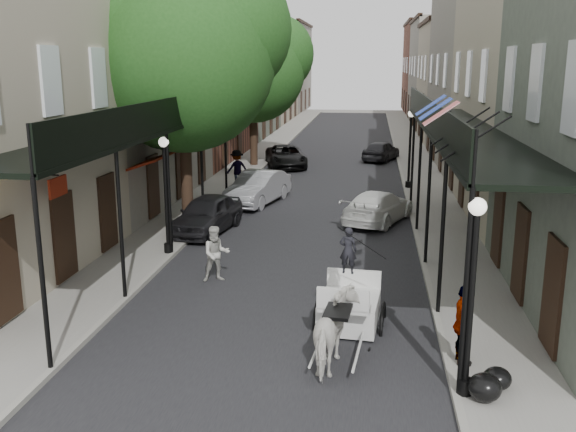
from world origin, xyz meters
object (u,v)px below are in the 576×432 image
(pedestrian_walking, at_px, (216,254))
(tree_near, at_px, (194,50))
(pedestrian_sidewalk_left, at_px, (237,168))
(horse, at_px, (337,332))
(lamppost_right_near, at_px, (471,295))
(car_left_far, at_px, (286,156))
(car_right_near, at_px, (378,207))
(lamppost_left, at_px, (166,194))
(car_left_mid, at_px, (258,188))
(car_left_near, at_px, (207,214))
(carriage, at_px, (352,282))
(pedestrian_sidewalk_right, at_px, (463,325))
(lamppost_right_far, at_px, (410,148))
(car_right_far, at_px, (381,151))
(tree_far, at_px, (259,66))

(pedestrian_walking, bearing_deg, tree_near, 87.15)
(pedestrian_sidewalk_left, bearing_deg, horse, 70.74)
(lamppost_right_near, relative_size, horse, 2.02)
(car_left_far, distance_m, car_right_near, 13.73)
(horse, relative_size, pedestrian_sidewalk_left, 1.03)
(lamppost_left, xyz_separation_m, car_left_mid, (1.50, 8.00, -1.34))
(pedestrian_walking, distance_m, car_left_mid, 10.16)
(car_left_near, bearing_deg, pedestrian_sidewalk_left, 103.12)
(lamppost_left, height_order, horse, lamppost_left)
(carriage, distance_m, pedestrian_sidewalk_right, 3.14)
(tree_near, xyz_separation_m, pedestrian_walking, (2.20, -6.32, -5.69))
(lamppost_right_far, distance_m, horse, 19.20)
(lamppost_left, height_order, carriage, lamppost_left)
(lamppost_left, height_order, car_left_far, lamppost_left)
(pedestrian_walking, bearing_deg, lamppost_right_far, 44.64)
(horse, xyz_separation_m, car_right_far, (1.21, 28.19, -0.14))
(pedestrian_walking, bearing_deg, pedestrian_sidewalk_right, -58.52)
(tree_near, relative_size, lamppost_left, 2.60)
(horse, bearing_deg, tree_near, -57.11)
(lamppost_left, distance_m, car_left_mid, 8.25)
(horse, distance_m, car_right_near, 12.37)
(pedestrian_sidewalk_right, distance_m, car_left_near, 12.47)
(lamppost_left, bearing_deg, lamppost_right_far, 55.65)
(car_left_far, relative_size, car_right_far, 1.23)
(tree_near, distance_m, pedestrian_sidewalk_left, 8.93)
(lamppost_right_near, height_order, lamppost_left, same)
(lamppost_right_near, relative_size, lamppost_right_far, 1.00)
(pedestrian_sidewalk_right, height_order, car_left_near, pedestrian_sidewalk_right)
(pedestrian_walking, height_order, pedestrian_sidewalk_right, pedestrian_sidewalk_right)
(tree_far, distance_m, car_left_near, 16.04)
(pedestrian_walking, bearing_deg, lamppost_right_near, -65.86)
(pedestrian_sidewalk_right, bearing_deg, lamppost_right_far, -0.82)
(lamppost_right_near, relative_size, car_left_far, 0.81)
(tree_far, xyz_separation_m, lamppost_right_far, (8.35, -6.18, -3.79))
(carriage, bearing_deg, tree_near, 129.95)
(lamppost_right_far, distance_m, car_right_near, 6.98)
(tree_near, distance_m, lamppost_right_far, 12.24)
(lamppost_left, bearing_deg, car_right_far, 71.74)
(car_right_near, bearing_deg, pedestrian_walking, 79.59)
(horse, relative_size, car_left_mid, 0.43)
(carriage, bearing_deg, car_left_near, 131.06)
(horse, bearing_deg, pedestrian_sidewalk_left, -66.97)
(lamppost_left, relative_size, pedestrian_sidewalk_right, 2.23)
(pedestrian_sidewalk_left, height_order, car_left_far, pedestrian_sidewalk_left)
(car_left_far, height_order, car_right_near, car_left_far)
(pedestrian_sidewalk_right, distance_m, car_right_far, 27.95)
(lamppost_right_far, distance_m, car_left_near, 11.92)
(pedestrian_walking, distance_m, car_left_far, 20.16)
(car_left_mid, bearing_deg, lamppost_left, -86.73)
(lamppost_right_near, distance_m, horse, 2.91)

